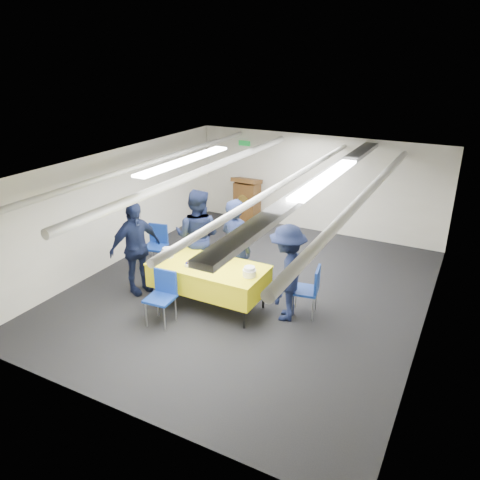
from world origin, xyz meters
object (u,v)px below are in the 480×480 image
sailor_a (236,248)px  chair_right (310,287)px  chair_near (163,292)px  chair_left (157,241)px  sailor_c (135,248)px  serving_table (209,276)px  sailor_d (287,273)px  sheet_cake (203,263)px  podium (247,201)px  sailor_b (198,236)px

sailor_a → chair_right: bearing=-167.9°
chair_near → chair_left: same height
sailor_a → sailor_c: (-1.60, -0.77, -0.04)m
serving_table → chair_near: bearing=-117.0°
sailor_d → chair_right: bearing=116.3°
serving_table → sheet_cake: bearing=-132.3°
chair_near → serving_table: bearing=63.0°
podium → chair_right: 4.41m
serving_table → sailor_a: 0.73m
chair_left → sailor_a: sailor_a is taller
serving_table → sailor_d: sailor_d is taller
sheet_cake → sailor_a: (0.25, 0.68, 0.07)m
chair_near → chair_right: same height
sailor_b → chair_near: bearing=88.5°
chair_left → sailor_b: (1.09, -0.15, 0.37)m
sheet_cake → sailor_b: 1.01m
podium → sailor_b: 3.19m
chair_left → sailor_d: sailor_d is taller
chair_near → chair_right: bearing=31.9°
podium → sailor_c: sailor_c is taller
chair_near → sailor_c: 1.23m
podium → sailor_b: sailor_b is taller
sailor_c → podium: bearing=16.5°
chair_left → sailor_c: bearing=-71.4°
podium → sailor_b: bearing=-79.8°
chair_left → sailor_c: sailor_c is taller
sheet_cake → chair_right: 1.79m
chair_left → sailor_c: (0.35, -1.03, 0.32)m
serving_table → sheet_cake: sheet_cake is taller
sheet_cake → chair_near: chair_near is taller
sailor_b → sailor_d: size_ratio=1.12×
sheet_cake → sailor_a: size_ratio=0.28×
podium → chair_right: bearing=-49.6°
chair_near → sailor_a: 1.54m
podium → sailor_a: 3.54m
podium → sailor_d: 4.41m
chair_right → sailor_a: (-1.44, 0.13, 0.36)m
sailor_b → sailor_d: (1.98, -0.47, -0.09)m
sailor_c → sheet_cake: bearing=-67.2°
chair_near → chair_right: size_ratio=1.00×
sailor_d → chair_left: bearing=-111.2°
chair_right → sailor_c: 3.12m
sailor_c → sailor_d: size_ratio=1.05×
podium → sailor_b: (0.56, -3.13, 0.28)m
chair_left → sailor_a: size_ratio=0.49×
serving_table → podium: (-1.23, 3.85, 0.05)m
sailor_b → sheet_cake: bearing=115.8°
serving_table → sailor_c: (-1.41, -0.15, 0.29)m
sailor_d → serving_table: bearing=-88.5°
serving_table → sailor_d: 1.36m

